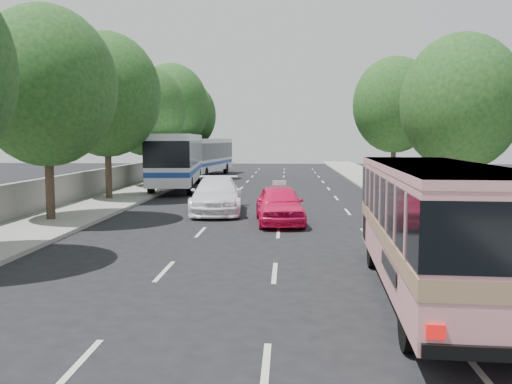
# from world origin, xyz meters

# --- Properties ---
(ground) EXTENTS (120.00, 120.00, 0.00)m
(ground) POSITION_xyz_m (0.00, 0.00, 0.00)
(ground) COLOR black
(ground) RESTS_ON ground
(sidewalk_left) EXTENTS (4.00, 90.00, 0.15)m
(sidewalk_left) POSITION_xyz_m (-8.50, 20.00, 0.07)
(sidewalk_left) COLOR #9E998E
(sidewalk_left) RESTS_ON ground
(sidewalk_right) EXTENTS (4.00, 90.00, 0.12)m
(sidewalk_right) POSITION_xyz_m (8.50, 20.00, 0.06)
(sidewalk_right) COLOR #9E998E
(sidewalk_right) RESTS_ON ground
(low_wall) EXTENTS (0.30, 90.00, 1.50)m
(low_wall) POSITION_xyz_m (-10.30, 20.00, 0.90)
(low_wall) COLOR #9E998E
(low_wall) RESTS_ON sidewalk_left
(tree_left_b) EXTENTS (5.70, 5.70, 8.88)m
(tree_left_b) POSITION_xyz_m (-8.42, 5.94, 5.82)
(tree_left_b) COLOR #38281E
(tree_left_b) RESTS_ON ground
(tree_left_c) EXTENTS (6.00, 6.00, 9.35)m
(tree_left_c) POSITION_xyz_m (-8.62, 13.94, 6.12)
(tree_left_c) COLOR #38281E
(tree_left_c) RESTS_ON ground
(tree_left_d) EXTENTS (5.52, 5.52, 8.60)m
(tree_left_d) POSITION_xyz_m (-8.52, 21.94, 5.63)
(tree_left_d) COLOR #38281E
(tree_left_d) RESTS_ON ground
(tree_left_e) EXTENTS (6.30, 6.30, 9.82)m
(tree_left_e) POSITION_xyz_m (-8.42, 29.94, 6.43)
(tree_left_e) COLOR #38281E
(tree_left_e) RESTS_ON ground
(tree_left_f) EXTENTS (5.88, 5.88, 9.16)m
(tree_left_f) POSITION_xyz_m (-8.62, 37.94, 6.00)
(tree_left_f) COLOR #38281E
(tree_left_f) RESTS_ON ground
(tree_right_near) EXTENTS (5.10, 5.10, 7.95)m
(tree_right_near) POSITION_xyz_m (8.78, 7.94, 5.20)
(tree_right_near) COLOR #38281E
(tree_right_near) RESTS_ON ground
(tree_right_far) EXTENTS (6.00, 6.00, 9.35)m
(tree_right_far) POSITION_xyz_m (9.08, 23.94, 6.12)
(tree_right_far) COLOR #38281E
(tree_right_far) RESTS_ON ground
(pink_bus) EXTENTS (2.84, 9.30, 2.93)m
(pink_bus) POSITION_xyz_m (4.50, -4.00, 1.82)
(pink_bus) COLOR pink
(pink_bus) RESTS_ON ground
(pink_taxi) EXTENTS (2.26, 4.76, 1.57)m
(pink_taxi) POSITION_xyz_m (1.00, 6.34, 0.79)
(pink_taxi) COLOR #F31558
(pink_taxi) RESTS_ON ground
(white_pickup) EXTENTS (2.77, 5.83, 1.64)m
(white_pickup) POSITION_xyz_m (-2.00, 9.36, 0.82)
(white_pickup) COLOR white
(white_pickup) RESTS_ON ground
(tour_coach_front) EXTENTS (3.96, 12.79, 3.76)m
(tour_coach_front) POSITION_xyz_m (-6.30, 21.40, 2.27)
(tour_coach_front) COLOR silver
(tour_coach_front) RESTS_ON ground
(tour_coach_rear) EXTENTS (3.87, 11.82, 3.47)m
(tour_coach_rear) POSITION_xyz_m (-6.30, 34.29, 2.09)
(tour_coach_rear) COLOR white
(tour_coach_rear) RESTS_ON ground
(taxi_roof_sign) EXTENTS (0.56, 0.23, 0.18)m
(taxi_roof_sign) POSITION_xyz_m (1.00, 6.34, 1.66)
(taxi_roof_sign) COLOR silver
(taxi_roof_sign) RESTS_ON pink_taxi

